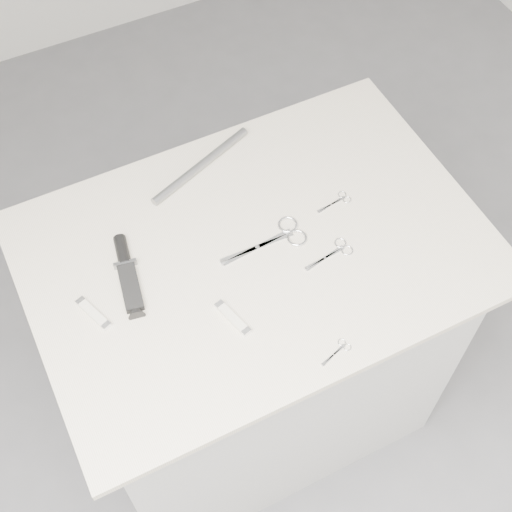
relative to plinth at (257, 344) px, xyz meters
name	(u,v)px	position (x,y,z in m)	size (l,w,h in m)	color
ground	(256,407)	(0.00, 0.00, -0.46)	(4.00, 4.00, 0.01)	slate
plinth	(257,344)	(0.00, 0.00, 0.00)	(0.90, 0.60, 0.90)	#B4B4B1
display_board	(257,250)	(0.00, 0.00, 0.46)	(1.00, 0.70, 0.02)	beige
large_shears	(280,237)	(0.06, 0.00, 0.47)	(0.20, 0.09, 0.01)	silver
embroidery_scissors_a	(335,252)	(0.15, -0.09, 0.47)	(0.12, 0.05, 0.00)	silver
embroidery_scissors_b	(338,201)	(0.22, 0.03, 0.47)	(0.09, 0.04, 0.00)	silver
tiny_scissors	(338,350)	(0.03, -0.30, 0.47)	(0.07, 0.04, 0.00)	silver
sheathed_knife	(127,271)	(-0.28, 0.07, 0.48)	(0.06, 0.19, 0.02)	black
pocket_knife_a	(93,313)	(-0.37, 0.00, 0.48)	(0.05, 0.10, 0.01)	beige
pocket_knife_b	(233,318)	(-0.12, -0.14, 0.48)	(0.05, 0.10, 0.01)	beige
metal_rail	(201,165)	(-0.02, 0.26, 0.48)	(0.02, 0.02, 0.30)	gray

